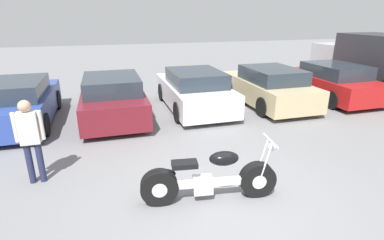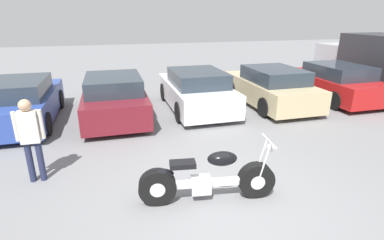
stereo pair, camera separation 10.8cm
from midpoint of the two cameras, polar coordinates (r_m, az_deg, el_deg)
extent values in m
plane|color=slate|center=(5.61, 6.04, -14.45)|extent=(60.00, 60.00, 0.00)
cylinder|color=black|center=(5.59, 11.80, -11.02)|extent=(0.67, 0.29, 0.65)
cylinder|color=silver|center=(5.59, 11.80, -11.02)|extent=(0.29, 0.25, 0.26)
cylinder|color=black|center=(5.29, -6.84, -12.63)|extent=(0.67, 0.29, 0.65)
cylinder|color=silver|center=(5.29, -6.84, -12.63)|extent=(0.29, 0.25, 0.26)
cube|color=silver|center=(5.36, 2.77, -11.81)|extent=(1.34, 0.29, 0.12)
cube|color=silver|center=(5.36, 1.46, -12.22)|extent=(0.37, 0.28, 0.30)
ellipsoid|color=black|center=(5.19, 5.52, -7.28)|extent=(0.55, 0.36, 0.25)
cube|color=black|center=(5.11, -2.05, -8.43)|extent=(0.47, 0.30, 0.09)
ellipsoid|color=black|center=(5.16, -6.39, -10.31)|extent=(0.50, 0.26, 0.20)
cylinder|color=silver|center=(5.37, 13.31, -7.93)|extent=(0.22, 0.06, 0.76)
cylinder|color=silver|center=(5.52, 12.63, -7.09)|extent=(0.22, 0.06, 0.76)
cylinder|color=silver|center=(5.32, 14.17, -3.81)|extent=(0.11, 0.62, 0.03)
sphere|color=silver|center=(5.38, 14.46, -4.95)|extent=(0.15, 0.15, 0.15)
cylinder|color=silver|center=(5.50, -1.38, -12.52)|extent=(1.34, 0.26, 0.08)
cube|color=#2D479E|center=(10.33, -30.40, 2.19)|extent=(1.85, 4.19, 0.73)
cube|color=#28333D|center=(9.96, -31.30, 5.07)|extent=(1.63, 2.18, 0.47)
cylinder|color=black|center=(11.83, -32.92, 2.62)|extent=(0.20, 0.64, 0.64)
cylinder|color=black|center=(11.44, -24.63, 3.53)|extent=(0.20, 0.64, 0.64)
cylinder|color=black|center=(8.98, -26.65, -0.83)|extent=(0.20, 0.64, 0.64)
cube|color=maroon|center=(9.89, -15.11, 3.57)|extent=(1.85, 4.19, 0.73)
cube|color=#28333D|center=(9.50, -15.38, 6.66)|extent=(1.63, 2.18, 0.47)
cylinder|color=black|center=(11.22, -19.68, 3.89)|extent=(0.20, 0.64, 0.64)
cylinder|color=black|center=(11.24, -10.84, 4.72)|extent=(0.20, 0.64, 0.64)
cylinder|color=black|center=(8.74, -20.36, -0.47)|extent=(0.20, 0.64, 0.64)
cylinder|color=black|center=(8.76, -9.04, 0.59)|extent=(0.20, 0.64, 0.64)
cube|color=white|center=(10.43, 0.02, 5.08)|extent=(1.85, 4.19, 0.73)
cube|color=#28333D|center=(10.06, 0.42, 8.04)|extent=(1.63, 2.18, 0.47)
cylinder|color=black|center=(11.52, -5.98, 5.32)|extent=(0.20, 0.64, 0.64)
cylinder|color=black|center=(11.94, 2.26, 5.92)|extent=(0.20, 0.64, 0.64)
cylinder|color=black|center=(9.07, -2.93, 1.48)|extent=(0.20, 0.64, 0.64)
cylinder|color=black|center=(9.60, 7.19, 2.37)|extent=(0.20, 0.64, 0.64)
cube|color=#C6B284|center=(11.28, 13.86, 5.61)|extent=(1.85, 4.19, 0.73)
cube|color=#28333D|center=(10.95, 14.77, 8.34)|extent=(1.63, 2.18, 0.47)
cylinder|color=black|center=(12.07, 7.14, 5.94)|extent=(0.20, 0.64, 0.64)
cylinder|color=black|center=(12.85, 14.31, 6.31)|extent=(0.20, 0.64, 0.64)
cylinder|color=black|center=(9.83, 13.09, 2.42)|extent=(0.20, 0.64, 0.64)
cylinder|color=black|center=(10.77, 21.20, 3.07)|extent=(0.20, 0.64, 0.64)
cube|color=red|center=(12.91, 24.35, 6.15)|extent=(1.85, 4.19, 0.73)
cube|color=#28333D|center=(12.61, 25.45, 8.52)|extent=(1.63, 2.18, 0.47)
cylinder|color=black|center=(13.43, 17.86, 6.53)|extent=(0.20, 0.64, 0.64)
cylinder|color=black|center=(14.47, 23.62, 6.71)|extent=(0.20, 0.64, 0.64)
cylinder|color=black|center=(11.44, 24.99, 3.48)|extent=(0.20, 0.64, 0.64)
cylinder|color=black|center=(12.64, 30.97, 3.89)|extent=(0.20, 0.64, 0.64)
cube|color=#B2B2B7|center=(16.59, 25.97, 10.63)|extent=(2.03, 1.63, 1.33)
cylinder|color=black|center=(16.06, 22.98, 8.31)|extent=(0.24, 0.85, 0.85)
cylinder|color=black|center=(17.35, 28.08, 8.30)|extent=(0.24, 0.85, 0.85)
cylinder|color=#232847|center=(6.63, -28.90, -7.26)|extent=(0.12, 0.12, 0.83)
cylinder|color=#232847|center=(6.59, -27.29, -7.15)|extent=(0.12, 0.12, 0.83)
cube|color=silver|center=(6.34, -29.13, -1.32)|extent=(0.34, 0.20, 0.62)
cylinder|color=silver|center=(6.39, -31.08, -1.24)|extent=(0.08, 0.08, 0.57)
cylinder|color=silver|center=(6.29, -27.23, -0.88)|extent=(0.08, 0.08, 0.57)
sphere|color=tan|center=(6.22, -29.76, 2.31)|extent=(0.22, 0.22, 0.22)
camera|label=1|loc=(0.05, -90.45, -0.16)|focal=28.00mm
camera|label=2|loc=(0.05, 89.55, 0.16)|focal=28.00mm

